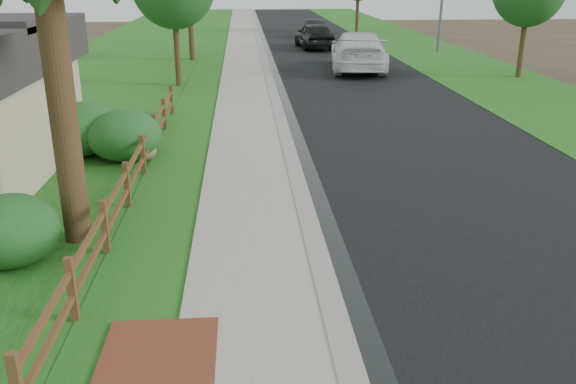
{
  "coord_description": "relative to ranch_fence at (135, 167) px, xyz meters",
  "views": [
    {
      "loc": [
        -0.94,
        -7.98,
        5.12
      ],
      "look_at": [
        -0.1,
        3.19,
        1.03
      ],
      "focal_mm": 38.0,
      "sensor_mm": 36.0,
      "label": 1
    }
  ],
  "objects": [
    {
      "name": "shrub_a",
      "position": [
        -1.63,
        -3.86,
        0.04
      ],
      "size": [
        2.19,
        2.19,
        1.32
      ],
      "primitive_type": "ellipsoid",
      "rotation": [
        0.0,
        0.0,
        0.29
      ],
      "color": "#194620",
      "rests_on": "ground"
    },
    {
      "name": "white_suv",
      "position": [
        8.93,
        18.57,
        0.42
      ],
      "size": [
        3.75,
        7.35,
        2.04
      ],
      "primitive_type": "imported",
      "rotation": [
        0.0,
        0.0,
        3.01
      ],
      "color": "white",
      "rests_on": "road"
    },
    {
      "name": "dark_car_far",
      "position": [
        8.56,
        35.54,
        0.08
      ],
      "size": [
        1.52,
        4.15,
        1.36
      ],
      "primitive_type": "imported",
      "rotation": [
        0.0,
        0.0,
        -0.02
      ],
      "color": "black",
      "rests_on": "road"
    },
    {
      "name": "brick_patch",
      "position": [
        1.4,
        -7.4,
        -0.56
      ],
      "size": [
        1.6,
        2.4,
        0.11
      ],
      "primitive_type": "cube",
      "color": "brown",
      "rests_on": "ground"
    },
    {
      "name": "lawn_near",
      "position": [
        -4.4,
        28.6,
        -0.6
      ],
      "size": [
        9.0,
        90.0,
        0.04
      ],
      "primitive_type": "cube",
      "color": "#175217",
      "rests_on": "ground"
    },
    {
      "name": "wet_gutter",
      "position": [
        4.35,
        28.6,
        -0.6
      ],
      "size": [
        0.5,
        90.0,
        0.0
      ],
      "primitive_type": "cube",
      "color": "black",
      "rests_on": "road"
    },
    {
      "name": "shrub_d",
      "position": [
        -2.06,
        3.27,
        0.16
      ],
      "size": [
        2.95,
        2.95,
        1.56
      ],
      "primitive_type": "ellipsoid",
      "rotation": [
        0.0,
        0.0,
        0.36
      ],
      "color": "#194620",
      "rests_on": "ground"
    },
    {
      "name": "road",
      "position": [
        8.2,
        28.6,
        -0.61
      ],
      "size": [
        8.0,
        90.0,
        0.02
      ],
      "primitive_type": "cube",
      "color": "black",
      "rests_on": "ground"
    },
    {
      "name": "curb",
      "position": [
        4.0,
        28.6,
        -0.56
      ],
      "size": [
        0.4,
        90.0,
        0.12
      ],
      "primitive_type": "cube",
      "color": "gray",
      "rests_on": "ground"
    },
    {
      "name": "ranch_fence",
      "position": [
        0.0,
        0.0,
        0.0
      ],
      "size": [
        0.12,
        16.92,
        1.1
      ],
      "color": "#523A1B",
      "rests_on": "ground"
    },
    {
      "name": "sidewalk",
      "position": [
        2.7,
        28.6,
        -0.57
      ],
      "size": [
        2.2,
        90.0,
        0.1
      ],
      "primitive_type": "cube",
      "color": "gray",
      "rests_on": "ground"
    },
    {
      "name": "ground",
      "position": [
        3.6,
        -6.4,
        -0.62
      ],
      "size": [
        120.0,
        120.0,
        0.0
      ],
      "primitive_type": "plane",
      "color": "#3E2E21"
    },
    {
      "name": "verge_far",
      "position": [
        15.1,
        28.6,
        -0.6
      ],
      "size": [
        6.0,
        90.0,
        0.04
      ],
      "primitive_type": "cube",
      "color": "#175217",
      "rests_on": "ground"
    },
    {
      "name": "grass_strip",
      "position": [
        0.8,
        28.6,
        -0.59
      ],
      "size": [
        1.6,
        90.0,
        0.06
      ],
      "primitive_type": "cube",
      "color": "#175217",
      "rests_on": "ground"
    },
    {
      "name": "dark_car_mid",
      "position": [
        7.71,
        28.46,
        0.28
      ],
      "size": [
        2.51,
        5.31,
        1.75
      ],
      "primitive_type": "imported",
      "rotation": [
        0.0,
        0.0,
        3.23
      ],
      "color": "black",
      "rests_on": "road"
    },
    {
      "name": "shrub_b",
      "position": [
        -0.7,
        2.63,
        0.11
      ],
      "size": [
        2.52,
        2.52,
        1.45
      ],
      "primitive_type": "ellipsoid",
      "rotation": [
        0.0,
        0.0,
        0.25
      ],
      "color": "#194620",
      "rests_on": "ground"
    },
    {
      "name": "boulder",
      "position": [
        -0.3,
        2.47,
        -0.29
      ],
      "size": [
        1.07,
        0.86,
        0.66
      ],
      "primitive_type": "ellipsoid",
      "rotation": [
        0.0,
        0.0,
        0.12
      ],
      "color": "brown",
      "rests_on": "ground"
    }
  ]
}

